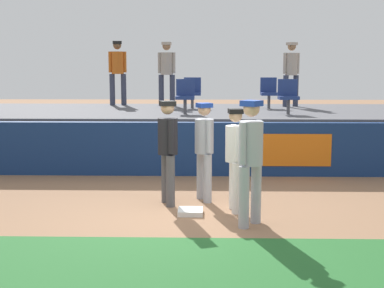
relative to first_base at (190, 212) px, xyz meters
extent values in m
plane|color=#936B4C|center=(-0.11, -0.13, -0.04)|extent=(60.00, 60.00, 0.00)
cube|color=#26662B|center=(-0.11, -2.62, -0.04)|extent=(18.00, 2.80, 0.01)
cube|color=white|center=(0.00, 0.00, 0.00)|extent=(0.40, 0.40, 0.08)
cylinder|color=white|center=(0.71, 0.36, 0.38)|extent=(0.14, 0.14, 0.83)
cylinder|color=white|center=(0.74, 0.06, 0.38)|extent=(0.14, 0.14, 0.83)
cylinder|color=white|center=(0.72, 0.21, 1.08)|extent=(0.35, 0.35, 0.59)
sphere|color=tan|center=(0.72, 0.21, 1.54)|extent=(0.22, 0.22, 0.22)
cube|color=black|center=(0.72, 0.21, 1.61)|extent=(0.25, 0.25, 0.08)
cylinder|color=white|center=(0.70, 0.40, 1.10)|extent=(0.08, 0.08, 0.55)
cylinder|color=white|center=(0.74, 0.01, 1.10)|extent=(0.08, 0.08, 0.55)
ellipsoid|color=brown|center=(0.79, 0.41, 0.87)|extent=(0.14, 0.21, 0.28)
cylinder|color=#9EA3AD|center=(0.15, 1.05, 0.39)|extent=(0.15, 0.15, 0.85)
cylinder|color=#9EA3AD|center=(0.28, 0.76, 0.39)|extent=(0.15, 0.15, 0.85)
cylinder|color=#9EA3AD|center=(0.22, 0.90, 1.11)|extent=(0.43, 0.43, 0.60)
sphere|color=tan|center=(0.22, 0.90, 1.58)|extent=(0.22, 0.22, 0.22)
cube|color=#193899|center=(0.22, 0.90, 1.65)|extent=(0.31, 0.31, 0.08)
cylinder|color=#9EA3AD|center=(0.14, 1.09, 1.13)|extent=(0.09, 0.09, 0.56)
cylinder|color=#9EA3AD|center=(0.30, 0.72, 1.13)|extent=(0.09, 0.09, 0.56)
cylinder|color=#9EA3AD|center=(1.01, -0.46, 0.42)|extent=(0.16, 0.16, 0.92)
cylinder|color=#9EA3AD|center=(0.81, -0.73, 0.42)|extent=(0.16, 0.16, 0.92)
cylinder|color=#9EA3AD|center=(0.91, -0.60, 1.21)|extent=(0.50, 0.50, 0.65)
sphere|color=tan|center=(0.91, -0.60, 1.72)|extent=(0.24, 0.24, 0.24)
cube|color=#193899|center=(0.91, -0.60, 1.79)|extent=(0.35, 0.35, 0.08)
cylinder|color=#9EA3AD|center=(1.04, -0.42, 1.23)|extent=(0.09, 0.09, 0.61)
cylinder|color=#9EA3AD|center=(0.78, -0.77, 1.23)|extent=(0.09, 0.09, 0.61)
cylinder|color=#4C4C51|center=(-0.45, 0.77, 0.40)|extent=(0.15, 0.15, 0.88)
cylinder|color=#4C4C51|center=(-0.35, 0.46, 0.40)|extent=(0.15, 0.15, 0.88)
cylinder|color=black|center=(-0.40, 0.61, 1.15)|extent=(0.43, 0.43, 0.62)
sphere|color=tan|center=(-0.40, 0.61, 1.63)|extent=(0.23, 0.23, 0.23)
cube|color=black|center=(-0.40, 0.61, 1.71)|extent=(0.31, 0.31, 0.08)
cylinder|color=black|center=(-0.47, 0.81, 1.17)|extent=(0.09, 0.09, 0.58)
cylinder|color=black|center=(-0.33, 0.42, 1.17)|extent=(0.09, 0.09, 0.58)
cube|color=navy|center=(-0.11, 3.15, 0.54)|extent=(18.00, 0.24, 1.16)
cube|color=orange|center=(2.18, 3.03, 0.54)|extent=(1.50, 0.02, 0.70)
cube|color=#59595E|center=(-0.11, 5.72, 0.57)|extent=(18.00, 4.80, 1.22)
cylinder|color=#4C4C51|center=(1.96, 6.32, 1.38)|extent=(0.08, 0.08, 0.40)
cube|color=navy|center=(1.96, 6.32, 1.58)|extent=(0.44, 0.44, 0.08)
cube|color=navy|center=(1.96, 6.51, 1.82)|extent=(0.44, 0.06, 0.40)
cylinder|color=#4C4C51|center=(-0.13, 6.32, 1.38)|extent=(0.08, 0.08, 0.40)
cube|color=navy|center=(-0.13, 6.32, 1.58)|extent=(0.47, 0.44, 0.08)
cube|color=navy|center=(-0.13, 6.51, 1.82)|extent=(0.47, 0.06, 0.40)
cylinder|color=#4C4C51|center=(-0.26, 4.52, 1.38)|extent=(0.08, 0.08, 0.40)
cube|color=navy|center=(-0.26, 4.52, 1.58)|extent=(0.45, 0.44, 0.08)
cube|color=navy|center=(-0.26, 4.71, 1.82)|extent=(0.45, 0.06, 0.40)
cylinder|color=#4C4C51|center=(2.22, 4.52, 1.38)|extent=(0.08, 0.08, 0.40)
cube|color=navy|center=(2.22, 4.52, 1.58)|extent=(0.47, 0.44, 0.08)
cube|color=navy|center=(2.22, 4.71, 1.82)|extent=(0.47, 0.06, 0.40)
cylinder|color=#33384C|center=(-2.20, 7.56, 1.64)|extent=(0.16, 0.16, 0.92)
cylinder|color=#33384C|center=(-2.52, 7.49, 1.64)|extent=(0.16, 0.16, 0.92)
cylinder|color=#BF5919|center=(-2.36, 7.53, 2.42)|extent=(0.42, 0.42, 0.65)
sphere|color=brown|center=(-2.36, 7.53, 2.93)|extent=(0.24, 0.24, 0.24)
cube|color=black|center=(-2.36, 7.53, 3.00)|extent=(0.30, 0.30, 0.08)
cylinder|color=#BF5919|center=(-2.15, 7.57, 2.44)|extent=(0.09, 0.09, 0.61)
cylinder|color=#BF5919|center=(-2.57, 7.48, 2.44)|extent=(0.09, 0.09, 0.61)
cylinder|color=#33384C|center=(-0.73, 7.24, 1.63)|extent=(0.15, 0.15, 0.90)
cylinder|color=#33384C|center=(-1.06, 7.28, 1.63)|extent=(0.15, 0.15, 0.90)
cylinder|color=#A5998C|center=(-0.89, 7.26, 2.39)|extent=(0.39, 0.39, 0.63)
sphere|color=#8C6647|center=(-0.89, 7.26, 2.89)|extent=(0.24, 0.24, 0.24)
cube|color=#A5998C|center=(-0.89, 7.26, 2.97)|extent=(0.28, 0.28, 0.08)
cylinder|color=#A5998C|center=(-0.68, 7.23, 2.41)|extent=(0.09, 0.09, 0.59)
cylinder|color=#A5998C|center=(-1.10, 7.28, 2.41)|extent=(0.09, 0.09, 0.59)
cylinder|color=#33384C|center=(2.81, 7.13, 1.62)|extent=(0.15, 0.15, 0.89)
cylinder|color=#33384C|center=(2.51, 7.02, 1.62)|extent=(0.15, 0.15, 0.89)
cylinder|color=#A5998C|center=(2.66, 7.08, 2.38)|extent=(0.44, 0.44, 0.63)
sphere|color=#8C6647|center=(2.66, 7.08, 2.87)|extent=(0.23, 0.23, 0.23)
cube|color=#A5998C|center=(2.66, 7.08, 2.94)|extent=(0.31, 0.31, 0.08)
cylinder|color=#A5998C|center=(2.86, 7.15, 2.40)|extent=(0.09, 0.09, 0.59)
cylinder|color=#A5998C|center=(2.46, 7.01, 2.40)|extent=(0.09, 0.09, 0.59)
camera|label=1|loc=(0.25, -8.49, 2.34)|focal=50.72mm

